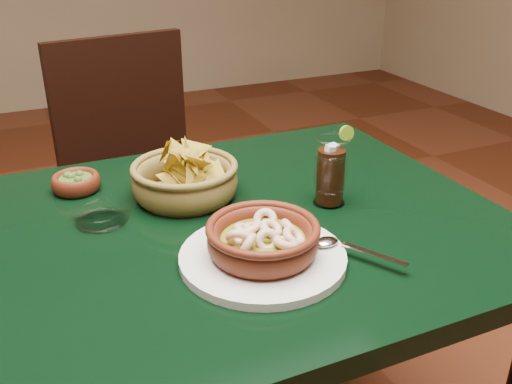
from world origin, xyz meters
name	(u,v)px	position (x,y,z in m)	size (l,w,h in m)	color
dining_table	(183,278)	(0.00, 0.00, 0.65)	(1.20, 0.80, 0.75)	black
dining_chair	(143,186)	(0.09, 0.71, 0.52)	(0.51, 0.51, 0.95)	black
shrimp_plate	(263,244)	(0.09, -0.15, 0.78)	(0.33, 0.27, 0.08)	silver
chip_basket	(185,179)	(0.06, 0.13, 0.79)	(0.24, 0.24, 0.16)	olive
guacamole_ramekin	(76,182)	(-0.14, 0.25, 0.77)	(0.12, 0.12, 0.04)	#4B190D
cola_drink	(331,172)	(0.30, -0.01, 0.82)	(0.13, 0.13, 0.15)	white
glass_ashtray	(101,216)	(-0.12, 0.10, 0.76)	(0.12, 0.12, 0.03)	white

